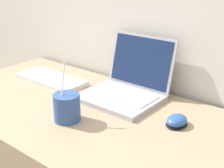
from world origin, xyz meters
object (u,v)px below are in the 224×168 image
Objects in this scene: laptop at (127,85)px; drink_cup at (67,107)px; external_keyboard at (51,79)px; computer_mouse at (177,121)px.

laptop is 1.44× the size of drink_cup.
laptop reaches higher than external_keyboard.
computer_mouse is 0.25× the size of external_keyboard.
computer_mouse is 0.69m from external_keyboard.
laptop is 3.47× the size of computer_mouse.
computer_mouse is at bearing -18.35° from laptop.
drink_cup is (-0.04, -0.31, -0.00)m from laptop.
external_keyboard is (-0.40, -0.08, -0.04)m from laptop.
external_keyboard is (-0.36, 0.23, -0.04)m from drink_cup.
external_keyboard is at bearing -168.17° from laptop.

